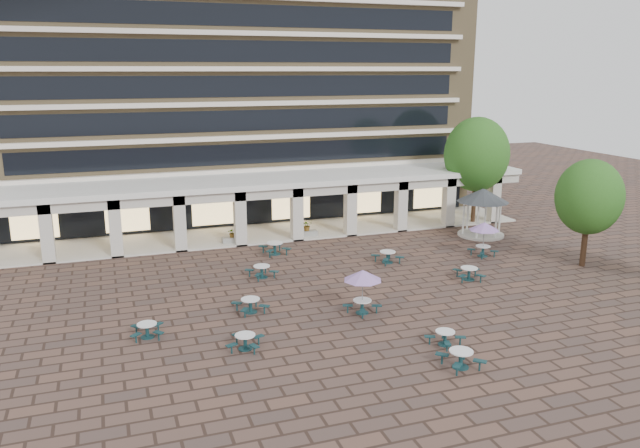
# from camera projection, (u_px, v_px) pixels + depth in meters

# --- Properties ---
(ground) EXTENTS (120.00, 120.00, 0.00)m
(ground) POSITION_uv_depth(u_px,v_px,m) (327.00, 300.00, 34.04)
(ground) COLOR brown
(ground) RESTS_ON ground
(apartment_building) EXTENTS (40.00, 15.50, 25.20)m
(apartment_building) POSITION_uv_depth(u_px,v_px,m) (229.00, 65.00, 54.34)
(apartment_building) COLOR #8E7850
(apartment_building) RESTS_ON ground
(retail_arcade) EXTENTS (42.00, 6.60, 4.40)m
(retail_arcade) POSITION_uv_depth(u_px,v_px,m) (260.00, 196.00, 46.88)
(retail_arcade) COLOR white
(retail_arcade) RESTS_ON ground
(picnic_table_0) EXTENTS (1.92, 1.92, 0.70)m
(picnic_table_0) POSITION_uv_depth(u_px,v_px,m) (245.00, 340.00, 28.02)
(picnic_table_0) COLOR #153A3F
(picnic_table_0) RESTS_ON ground
(picnic_table_2) EXTENTS (1.77, 1.77, 0.77)m
(picnic_table_2) POSITION_uv_depth(u_px,v_px,m) (461.00, 357.00, 26.27)
(picnic_table_2) COLOR #153A3F
(picnic_table_2) RESTS_ON ground
(picnic_table_5) EXTENTS (1.85, 1.85, 0.74)m
(picnic_table_5) POSITION_uv_depth(u_px,v_px,m) (250.00, 304.00, 32.28)
(picnic_table_5) COLOR #153A3F
(picnic_table_5) RESTS_ON ground
(picnic_table_6) EXTENTS (2.01, 2.01, 2.32)m
(picnic_table_6) POSITION_uv_depth(u_px,v_px,m) (363.00, 277.00, 31.79)
(picnic_table_6) COLOR #153A3F
(picnic_table_6) RESTS_ON ground
(picnic_table_7) EXTENTS (1.83, 1.83, 0.67)m
(picnic_table_7) POSITION_uv_depth(u_px,v_px,m) (445.00, 337.00, 28.46)
(picnic_table_7) COLOR #153A3F
(picnic_table_7) RESTS_ON ground
(picnic_table_8) EXTENTS (1.63, 1.63, 0.69)m
(picnic_table_8) POSITION_uv_depth(u_px,v_px,m) (147.00, 329.00, 29.24)
(picnic_table_8) COLOR #153A3F
(picnic_table_8) RESTS_ON ground
(picnic_table_9) EXTENTS (1.95, 1.95, 0.75)m
(picnic_table_9) POSITION_uv_depth(u_px,v_px,m) (262.00, 270.00, 37.67)
(picnic_table_9) COLOR #153A3F
(picnic_table_9) RESTS_ON ground
(picnic_table_10) EXTENTS (2.00, 2.00, 0.76)m
(picnic_table_10) POSITION_uv_depth(u_px,v_px,m) (469.00, 273.00, 37.26)
(picnic_table_10) COLOR #153A3F
(picnic_table_10) RESTS_ON ground
(picnic_table_11) EXTENTS (2.03, 2.03, 2.35)m
(picnic_table_11) POSITION_uv_depth(u_px,v_px,m) (484.00, 228.00, 41.59)
(picnic_table_11) COLOR #153A3F
(picnic_table_11) RESTS_ON ground
(picnic_table_12) EXTENTS (2.02, 2.02, 0.83)m
(picnic_table_12) POSITION_uv_depth(u_px,v_px,m) (275.00, 247.00, 42.41)
(picnic_table_12) COLOR #153A3F
(picnic_table_12) RESTS_ON ground
(picnic_table_13) EXTENTS (1.93, 1.93, 0.77)m
(picnic_table_13) POSITION_uv_depth(u_px,v_px,m) (388.00, 256.00, 40.55)
(picnic_table_13) COLOR #153A3F
(picnic_table_13) RESTS_ON ground
(gazebo) EXTENTS (3.87, 3.87, 3.60)m
(gazebo) POSITION_uv_depth(u_px,v_px,m) (483.00, 201.00, 46.63)
(gazebo) COLOR beige
(gazebo) RESTS_ON ground
(tree_east_a) EXTENTS (4.14, 4.14, 6.89)m
(tree_east_a) POSITION_uv_depth(u_px,v_px,m) (589.00, 197.00, 38.97)
(tree_east_a) COLOR #3C2518
(tree_east_a) RESTS_ON ground
(tree_east_c) EXTENTS (5.19, 5.19, 8.64)m
(tree_east_c) POSITION_uv_depth(u_px,v_px,m) (477.00, 154.00, 49.84)
(tree_east_c) COLOR #3C2518
(tree_east_c) RESTS_ON ground
(planter_left) EXTENTS (1.50, 0.62, 1.20)m
(planter_left) POSITION_uv_depth(u_px,v_px,m) (232.00, 238.00, 44.92)
(planter_left) COLOR gray
(planter_left) RESTS_ON ground
(planter_right) EXTENTS (1.50, 0.69, 1.35)m
(planter_right) POSITION_uv_depth(u_px,v_px,m) (307.00, 230.00, 46.70)
(planter_right) COLOR gray
(planter_right) RESTS_ON ground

